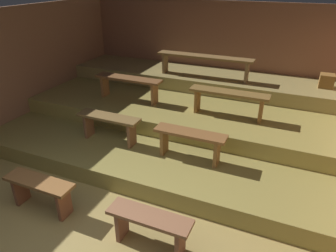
% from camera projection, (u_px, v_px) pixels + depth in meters
% --- Properties ---
extents(ground, '(6.55, 6.17, 0.08)m').
position_uv_depth(ground, '(160.00, 152.00, 5.48)').
color(ground, olive).
extents(wall_back, '(6.55, 0.06, 2.29)m').
position_uv_depth(wall_back, '(208.00, 53.00, 7.19)').
color(wall_back, brown).
rests_on(wall_back, ground).
extents(wall_left, '(0.06, 6.17, 2.29)m').
position_uv_depth(wall_left, '(24.00, 69.00, 5.99)').
color(wall_left, '#885D43').
rests_on(wall_left, ground).
extents(platform_lower, '(5.75, 4.01, 0.28)m').
position_uv_depth(platform_lower, '(175.00, 127.00, 5.96)').
color(platform_lower, olive).
rests_on(platform_lower, ground).
extents(platform_middle, '(5.75, 2.77, 0.28)m').
position_uv_depth(platform_middle, '(186.00, 103.00, 6.35)').
color(platform_middle, olive).
rests_on(platform_middle, platform_lower).
extents(platform_upper, '(5.75, 1.21, 0.28)m').
position_uv_depth(platform_upper, '(199.00, 79.00, 6.87)').
color(platform_upper, olive).
rests_on(platform_upper, platform_middle).
extents(bench_floor_left, '(0.96, 0.28, 0.45)m').
position_uv_depth(bench_floor_left, '(40.00, 188.00, 3.97)').
color(bench_floor_left, brown).
rests_on(bench_floor_left, ground).
extents(bench_floor_right, '(0.96, 0.28, 0.45)m').
position_uv_depth(bench_floor_right, '(150.00, 224.00, 3.41)').
color(bench_floor_right, brown).
rests_on(bench_floor_right, ground).
extents(bench_lower_left, '(1.08, 0.28, 0.45)m').
position_uv_depth(bench_lower_left, '(109.00, 122.00, 5.06)').
color(bench_lower_left, brown).
rests_on(bench_lower_left, platform_lower).
extents(bench_lower_right, '(1.08, 0.28, 0.45)m').
position_uv_depth(bench_lower_right, '(190.00, 139.00, 4.56)').
color(bench_lower_right, brown).
rests_on(bench_lower_right, platform_lower).
extents(bench_middle_left, '(1.35, 0.28, 0.45)m').
position_uv_depth(bench_middle_left, '(128.00, 83.00, 5.98)').
color(bench_middle_left, brown).
rests_on(bench_middle_left, platform_middle).
extents(bench_middle_right, '(1.35, 0.28, 0.45)m').
position_uv_depth(bench_middle_right, '(229.00, 97.00, 5.28)').
color(bench_middle_right, brown).
rests_on(bench_middle_right, platform_middle).
extents(bench_upper_center, '(2.01, 0.28, 0.45)m').
position_uv_depth(bench_upper_center, '(204.00, 60.00, 6.37)').
color(bench_upper_center, brown).
rests_on(bench_upper_center, platform_upper).
extents(wooden_crate_upper, '(0.26, 0.26, 0.26)m').
position_uv_depth(wooden_crate_upper, '(327.00, 81.00, 5.89)').
color(wooden_crate_upper, brown).
rests_on(wooden_crate_upper, platform_upper).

